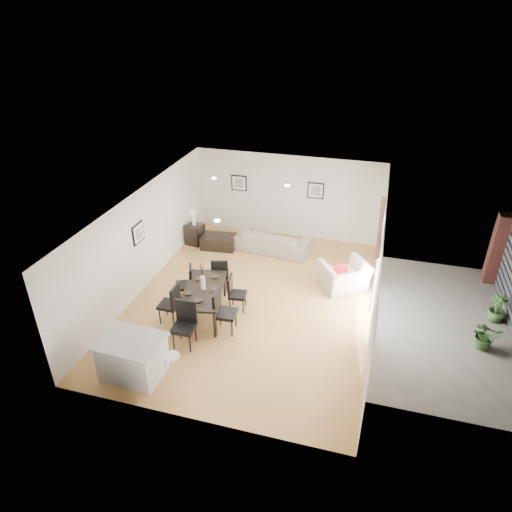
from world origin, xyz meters
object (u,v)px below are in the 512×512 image
(dining_chair_head, at_px, (185,321))
(coffee_table, at_px, (218,242))
(dining_chair_enear, at_px, (222,309))
(dining_chair_wfar, at_px, (187,282))
(side_table, at_px, (195,234))
(sofa, at_px, (273,241))
(bar_stool, at_px, (172,360))
(dining_table, at_px, (203,292))
(dining_chair_foot, at_px, (220,273))
(dining_chair_efar, at_px, (234,291))
(dining_chair_wnear, at_px, (172,302))
(kitchen_island, at_px, (133,357))
(armchair, at_px, (344,276))

(dining_chair_head, relative_size, coffee_table, 1.03)
(dining_chair_enear, bearing_deg, coffee_table, 16.94)
(dining_chair_wfar, bearing_deg, side_table, 177.50)
(sofa, distance_m, bar_stool, 6.04)
(dining_table, bearing_deg, dining_chair_head, -101.63)
(sofa, relative_size, dining_chair_head, 2.07)
(dining_chair_head, distance_m, dining_chair_foot, 2.23)
(dining_chair_efar, distance_m, bar_stool, 2.80)
(dining_chair_wnear, bearing_deg, side_table, -164.60)
(dining_chair_efar, relative_size, bar_stool, 1.32)
(dining_table, xyz_separation_m, dining_chair_head, (-0.00, -1.11, -0.07))
(kitchen_island, bearing_deg, coffee_table, 95.12)
(side_table, bearing_deg, armchair, -15.43)
(sofa, xyz_separation_m, dining_table, (-0.82, -3.67, 0.35))
(dining_chair_wnear, distance_m, kitchen_island, 1.88)
(coffee_table, bearing_deg, armchair, -22.62)
(armchair, height_order, coffee_table, armchair)
(armchair, xyz_separation_m, coffee_table, (-4.04, 1.26, -0.17))
(dining_chair_efar, bearing_deg, dining_chair_foot, 35.30)
(dining_chair_wfar, bearing_deg, armchair, 91.80)
(sofa, bearing_deg, dining_chair_head, 87.07)
(side_table, relative_size, bar_stool, 0.92)
(armchair, distance_m, bar_stool, 5.35)
(dining_chair_head, height_order, bar_stool, dining_chair_head)
(armchair, xyz_separation_m, dining_chair_enear, (-2.55, -2.59, 0.22))
(dining_chair_head, distance_m, bar_stool, 1.25)
(sofa, relative_size, side_table, 3.47)
(dining_table, xyz_separation_m, dining_chair_enear, (0.63, -0.46, -0.07))
(side_table, bearing_deg, dining_chair_efar, -52.62)
(armchair, relative_size, dining_chair_foot, 1.20)
(dining_chair_efar, height_order, kitchen_island, dining_chair_efar)
(dining_chair_enear, distance_m, coffee_table, 4.15)
(sofa, bearing_deg, bar_stool, 91.38)
(armchair, relative_size, dining_chair_wfar, 1.19)
(sofa, distance_m, coffee_table, 1.71)
(dining_chair_efar, height_order, bar_stool, dining_chair_efar)
(dining_chair_wfar, bearing_deg, kitchen_island, -21.61)
(dining_table, relative_size, dining_chair_enear, 1.81)
(bar_stool, bearing_deg, kitchen_island, -180.00)
(dining_chair_foot, bearing_deg, coffee_table, -84.39)
(dining_chair_wnear, distance_m, dining_chair_foot, 1.70)
(dining_chair_wnear, relative_size, coffee_table, 0.96)
(dining_chair_foot, bearing_deg, dining_chair_efar, 116.72)
(side_table, bearing_deg, kitchen_island, -79.88)
(dining_chair_wnear, xyz_separation_m, dining_chair_enear, (1.26, -0.01, 0.04))
(dining_chair_efar, height_order, dining_chair_head, dining_chair_head)
(dining_chair_foot, xyz_separation_m, bar_stool, (0.22, -3.45, 0.06))
(armchair, xyz_separation_m, bar_stool, (-2.93, -4.47, 0.23))
(sofa, xyz_separation_m, dining_chair_efar, (-0.18, -3.23, 0.19))
(dining_table, relative_size, coffee_table, 1.84)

